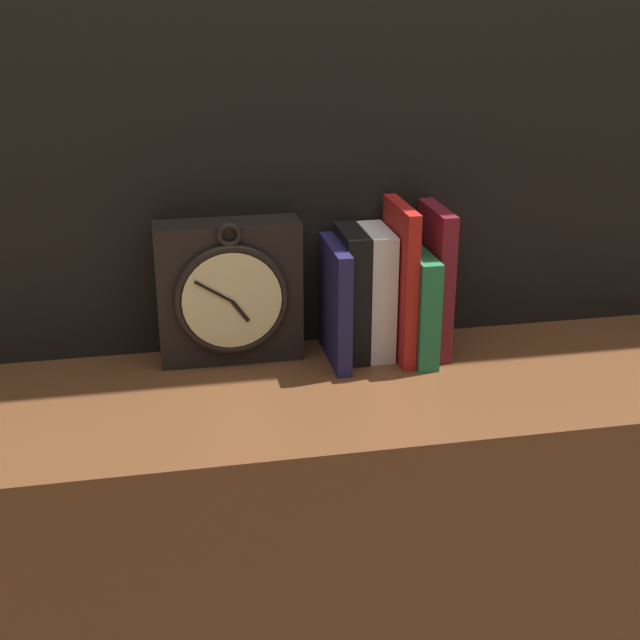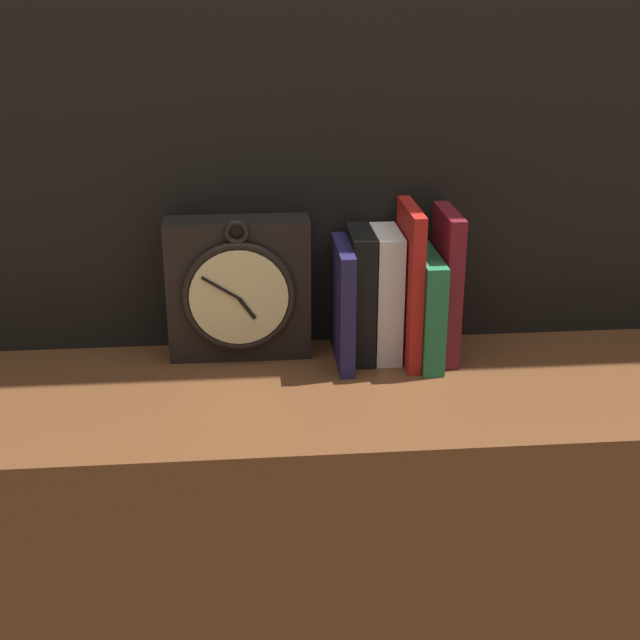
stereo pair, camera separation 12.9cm
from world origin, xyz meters
TOP-DOWN VIEW (x-y plane):
  - wall_back at (0.00, 0.22)m, footprint 6.00×0.05m
  - bookshelf at (0.00, 0.00)m, footprint 1.37×0.39m
  - clock at (-0.12, 0.14)m, footprint 0.23×0.08m
  - book_slot0_navy at (0.05, 0.11)m, footprint 0.02×0.15m
  - book_slot1_black at (0.08, 0.12)m, footprint 0.04×0.12m
  - book_slot2_white at (0.12, 0.13)m, footprint 0.04×0.11m
  - book_slot3_red at (0.15, 0.11)m, footprint 0.02×0.15m
  - book_slot4_green at (0.18, 0.10)m, footprint 0.03×0.16m
  - book_slot5_maroon at (0.21, 0.12)m, footprint 0.03×0.13m

SIDE VIEW (x-z plane):
  - bookshelf at x=0.00m, z-range 0.00..0.92m
  - book_slot4_green at x=0.18m, z-range 0.92..1.10m
  - book_slot0_navy at x=0.05m, z-range 0.92..1.11m
  - book_slot2_white at x=0.12m, z-range 0.92..1.13m
  - book_slot1_black at x=0.08m, z-range 0.92..1.13m
  - clock at x=-0.12m, z-range 0.92..1.15m
  - book_slot5_maroon at x=0.21m, z-range 0.92..1.16m
  - book_slot3_red at x=0.15m, z-range 0.92..1.17m
  - wall_back at x=0.00m, z-range 0.00..2.60m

